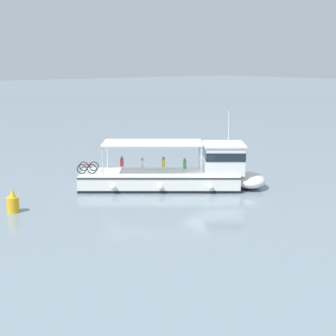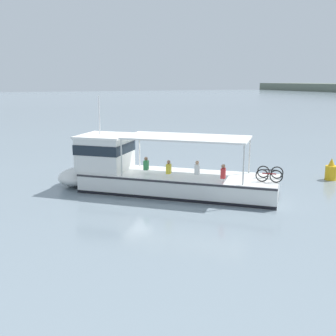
{
  "view_description": "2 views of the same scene",
  "coord_description": "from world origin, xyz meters",
  "views": [
    {
      "loc": [
        -24.85,
        23.36,
        8.59
      ],
      "look_at": [
        1.81,
        1.82,
        1.4
      ],
      "focal_mm": 54.66,
      "sensor_mm": 36.0,
      "label": 1
    },
    {
      "loc": [
        22.41,
        -6.47,
        6.21
      ],
      "look_at": [
        1.81,
        1.82,
        1.4
      ],
      "focal_mm": 43.77,
      "sensor_mm": 36.0,
      "label": 2
    }
  ],
  "objects": [
    {
      "name": "ferry_main",
      "position": [
        1.17,
        1.04,
        1.02
      ],
      "size": [
        10.4,
        11.83,
        5.32
      ],
      "color": "white",
      "rests_on": "ground"
    },
    {
      "name": "channel_buoy",
      "position": [
        2.92,
        12.46,
        0.57
      ],
      "size": [
        0.7,
        0.7,
        1.4
      ],
      "color": "gold",
      "rests_on": "ground"
    },
    {
      "name": "ground_plane",
      "position": [
        0.0,
        0.0,
        0.0
      ],
      "size": [
        400.0,
        400.0,
        0.0
      ],
      "primitive_type": "plane",
      "color": "gray"
    }
  ]
}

